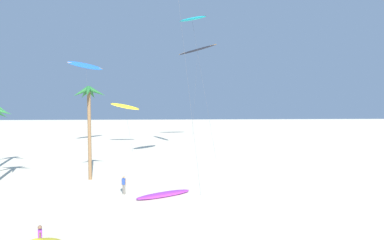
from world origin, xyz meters
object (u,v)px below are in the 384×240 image
(flying_kite_3, at_px, (192,19))
(flying_kite_0, at_px, (125,106))
(flying_kite_2, at_px, (198,50))
(person_mid_field, at_px, (40,240))
(flying_kite_4, at_px, (86,66))
(palm_tree_3, at_px, (89,105))
(grounded_kite_0, at_px, (164,194))
(person_foreground_walker, at_px, (124,184))

(flying_kite_3, bearing_deg, flying_kite_0, 132.48)
(flying_kite_2, relative_size, person_mid_field, 11.76)
(flying_kite_3, distance_m, person_mid_field, 38.38)
(flying_kite_0, height_order, flying_kite_4, flying_kite_4)
(flying_kite_4, bearing_deg, flying_kite_2, 15.38)
(palm_tree_3, bearing_deg, flying_kite_2, 66.14)
(grounded_kite_0, relative_size, person_foreground_walker, 3.04)
(grounded_kite_0, xyz_separation_m, person_mid_field, (-6.06, -10.37, 0.79))
(flying_kite_0, relative_size, flying_kite_4, 0.66)
(palm_tree_3, bearing_deg, flying_kite_3, 51.29)
(grounded_kite_0, distance_m, person_mid_field, 12.03)
(person_foreground_walker, bearing_deg, flying_kite_4, 110.56)
(flying_kite_0, bearing_deg, person_mid_field, -86.84)
(palm_tree_3, height_order, grounded_kite_0, palm_tree_3)
(person_mid_field, bearing_deg, flying_kite_3, 72.71)
(grounded_kite_0, bearing_deg, palm_tree_3, 141.16)
(flying_kite_4, relative_size, grounded_kite_0, 3.14)
(flying_kite_4, height_order, grounded_kite_0, flying_kite_4)
(flying_kite_2, xyz_separation_m, person_foreground_walker, (-9.43, -36.93, -18.23))
(palm_tree_3, relative_size, grounded_kite_0, 1.97)
(flying_kite_3, xyz_separation_m, flying_kite_4, (-18.92, 10.96, -5.86))
(person_foreground_walker, relative_size, person_mid_field, 0.95)
(flying_kite_0, distance_m, grounded_kite_0, 36.12)
(flying_kite_4, bearing_deg, grounded_kite_0, -64.53)
(grounded_kite_0, bearing_deg, person_mid_field, -120.28)
(flying_kite_0, height_order, person_mid_field, flying_kite_0)
(flying_kite_2, distance_m, person_foreground_walker, 42.25)
(flying_kite_2, height_order, person_foreground_walker, flying_kite_2)
(person_foreground_walker, bearing_deg, flying_kite_3, 70.24)
(flying_kite_2, xyz_separation_m, person_mid_field, (-11.94, -48.12, -18.18))
(palm_tree_3, bearing_deg, flying_kite_4, 105.85)
(flying_kite_3, height_order, person_foreground_walker, flying_kite_3)
(palm_tree_3, bearing_deg, grounded_kite_0, -38.84)
(palm_tree_3, height_order, flying_kite_4, flying_kite_4)
(flying_kite_2, relative_size, flying_kite_4, 1.30)
(flying_kite_3, xyz_separation_m, person_mid_field, (-9.76, -31.35, -19.87))
(person_foreground_walker, bearing_deg, palm_tree_3, 128.32)
(flying_kite_4, bearing_deg, person_mid_field, -77.78)
(flying_kite_3, bearing_deg, flying_kite_2, 82.58)
(grounded_kite_0, bearing_deg, flying_kite_3, 79.99)
(grounded_kite_0, height_order, person_mid_field, person_mid_field)
(flying_kite_4, xyz_separation_m, person_foreground_walker, (11.67, -31.13, -14.06))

